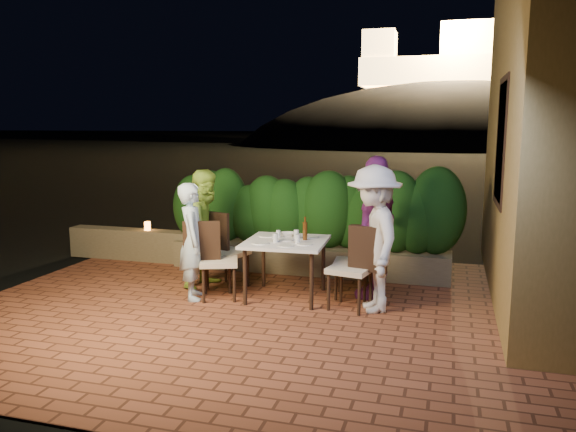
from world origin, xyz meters
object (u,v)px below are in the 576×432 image
at_px(diner_white, 374,239).
at_px(bowl, 288,234).
at_px(diner_blue, 193,241).
at_px(dining_table, 286,269).
at_px(chair_right_back, 352,261).
at_px(chair_left_back, 227,251).
at_px(diner_green, 207,228).
at_px(parapet_lamp, 147,226).
at_px(chair_right_front, 350,267).
at_px(beer_bottle, 305,228).
at_px(chair_left_front, 219,260).
at_px(diner_purple, 377,227).

bearing_deg(diner_white, bowl, -132.00).
bearing_deg(diner_blue, diner_white, -110.22).
distance_m(dining_table, chair_right_back, 0.86).
relative_size(chair_left_back, chair_right_back, 1.08).
relative_size(diner_green, parapet_lamp, 11.51).
distance_m(dining_table, chair_left_back, 0.92).
xyz_separation_m(chair_right_front, parapet_lamp, (-3.62, 1.52, 0.06)).
bearing_deg(beer_bottle, diner_white, -17.50).
height_order(bowl, chair_left_back, chair_left_back).
relative_size(chair_right_back, diner_green, 0.59).
height_order(beer_bottle, parapet_lamp, beer_bottle).
height_order(chair_left_front, diner_green, diner_green).
bearing_deg(chair_left_front, diner_green, 106.05).
height_order(chair_left_back, diner_green, diner_green).
xyz_separation_m(dining_table, chair_left_front, (-0.81, -0.27, 0.13)).
xyz_separation_m(bowl, chair_left_back, (-0.83, -0.09, -0.26)).
relative_size(diner_blue, diner_purple, 0.81).
bearing_deg(diner_green, chair_left_front, -127.06).
xyz_separation_m(chair_left_back, diner_green, (-0.30, 0.02, 0.29)).
relative_size(diner_green, diner_purple, 0.88).
relative_size(beer_bottle, chair_right_front, 0.29).
distance_m(chair_left_front, diner_purple, 2.05).
height_order(chair_left_back, diner_blue, diner_blue).
bearing_deg(chair_left_back, dining_table, 4.89).
xyz_separation_m(beer_bottle, diner_blue, (-1.35, -0.46, -0.16)).
bearing_deg(bowl, parapet_lamp, 159.14).
bearing_deg(bowl, chair_right_front, -28.16).
xyz_separation_m(diner_green, diner_white, (2.33, -0.41, 0.07)).
relative_size(chair_right_front, diner_blue, 0.69).
bearing_deg(chair_right_back, chair_left_front, 13.43).
bearing_deg(bowl, chair_left_front, -143.39).
bearing_deg(diner_blue, diner_green, -18.49).
distance_m(chair_left_front, diner_green, 0.69).
bearing_deg(chair_right_back, dining_table, 12.99).
bearing_deg(chair_left_back, chair_left_front, -62.94).
relative_size(dining_table, chair_left_front, 1.00).
bearing_deg(diner_green, chair_right_back, -73.60).
bearing_deg(chair_right_back, diner_white, 122.49).
xyz_separation_m(chair_left_back, chair_right_back, (1.70, 0.05, -0.04)).
distance_m(chair_right_front, chair_right_back, 0.47).
bearing_deg(chair_right_front, diner_white, -163.97).
relative_size(dining_table, chair_left_back, 0.98).
bearing_deg(bowl, diner_blue, -148.77).
relative_size(diner_white, parapet_lamp, 12.47).
height_order(chair_left_front, chair_right_front, chair_right_front).
bearing_deg(dining_table, chair_right_front, -13.40).
height_order(bowl, diner_purple, diner_purple).
xyz_separation_m(chair_right_front, diner_purple, (0.23, 0.56, 0.40)).
bearing_deg(diner_purple, parapet_lamp, -90.81).
height_order(diner_green, diner_white, diner_white).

